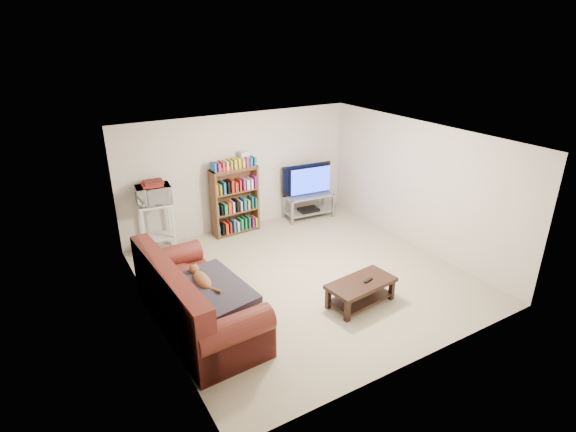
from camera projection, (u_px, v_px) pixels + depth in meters
floor at (305, 276)px, 7.68m from camera, size 5.00×5.00×0.00m
ceiling at (307, 138)px, 6.75m from camera, size 5.00×5.00×0.00m
wall_back at (240, 172)px, 9.20m from camera, size 5.00×0.00×5.00m
wall_front at (422, 281)px, 5.23m from camera, size 5.00×0.00×5.00m
wall_left at (150, 247)px, 6.04m from camera, size 0.00×5.00×5.00m
wall_right at (418, 186)px, 8.39m from camera, size 0.00×5.00×5.00m
sofa at (192, 305)px, 6.27m from camera, size 1.19×2.49×1.04m
blanket at (209, 291)px, 6.15m from camera, size 1.10×1.34×0.20m
cat at (202, 280)px, 6.30m from camera, size 0.30×0.68×0.20m
coffee_table at (361, 288)px, 6.82m from camera, size 1.12×0.65×0.39m
remote at (368, 280)px, 6.79m from camera, size 0.18×0.09×0.02m
tv_stand at (309, 202)px, 9.94m from camera, size 1.12×0.57×0.54m
television at (309, 180)px, 9.74m from camera, size 1.17×0.25×0.67m
dvd_player at (308, 210)px, 10.01m from camera, size 0.46×0.34×0.06m
bookshelf at (235, 200)px, 9.08m from camera, size 0.98×0.35×1.39m
shelf_clutter at (237, 162)px, 8.84m from camera, size 0.71×0.24×0.28m
microwave_stand at (157, 221)px, 8.32m from camera, size 0.65×0.51×0.98m
microwave at (153, 195)px, 8.11m from camera, size 0.64×0.47×0.33m
game_boxes at (152, 184)px, 8.04m from camera, size 0.39×0.35×0.05m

